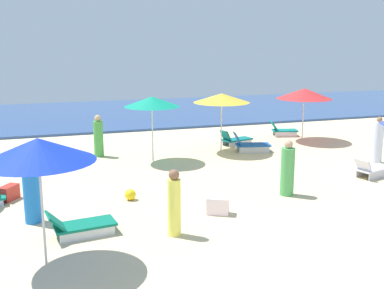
# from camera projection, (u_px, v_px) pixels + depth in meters

# --- Properties ---
(ocean) EXTENTS (60.00, 11.95, 0.12)m
(ocean) POSITION_uv_depth(u_px,v_px,m) (155.00, 111.00, 29.36)
(ocean) COLOR #2D4C87
(ocean) RESTS_ON ground_plane
(umbrella_1) EXTENTS (2.23, 2.23, 2.35)m
(umbrella_1) POSITION_uv_depth(u_px,v_px,m) (222.00, 98.00, 18.52)
(umbrella_1) COLOR silver
(umbrella_1) RESTS_ON ground_plane
(lounge_chair_1_0) EXTENTS (1.57, 0.96, 0.79)m
(lounge_chair_1_0) POSITION_uv_depth(u_px,v_px,m) (250.00, 145.00, 18.89)
(lounge_chair_1_0) COLOR silver
(lounge_chair_1_0) RESTS_ON ground_plane
(lounge_chair_1_1) EXTENTS (1.50, 0.88, 0.69)m
(lounge_chair_1_1) POSITION_uv_depth(u_px,v_px,m) (235.00, 139.00, 20.12)
(lounge_chair_1_1) COLOR silver
(lounge_chair_1_1) RESTS_ON ground_plane
(umbrella_2) EXTENTS (2.17, 2.17, 2.58)m
(umbrella_2) POSITION_uv_depth(u_px,v_px,m) (38.00, 150.00, 8.88)
(umbrella_2) COLOR silver
(umbrella_2) RESTS_ON ground_plane
(lounge_chair_2_0) EXTENTS (1.60, 0.83, 0.63)m
(lounge_chair_2_0) POSITION_uv_depth(u_px,v_px,m) (80.00, 225.00, 10.72)
(lounge_chair_2_0) COLOR silver
(lounge_chair_2_0) RESTS_ON ground_plane
(umbrella_4) EXTENTS (2.01, 2.01, 2.41)m
(umbrella_4) POSITION_uv_depth(u_px,v_px,m) (152.00, 102.00, 16.92)
(umbrella_4) COLOR silver
(umbrella_4) RESTS_ON ground_plane
(lounge_chair_6_0) EXTENTS (1.50, 0.92, 0.68)m
(lounge_chair_6_0) POSITION_uv_depth(u_px,v_px,m) (373.00, 169.00, 15.37)
(lounge_chair_6_0) COLOR silver
(lounge_chair_6_0) RESTS_ON ground_plane
(umbrella_7) EXTENTS (2.42, 2.42, 2.34)m
(umbrella_7) POSITION_uv_depth(u_px,v_px,m) (304.00, 94.00, 20.59)
(umbrella_7) COLOR silver
(umbrella_7) RESTS_ON ground_plane
(lounge_chair_7_0) EXTENTS (1.37, 0.89, 0.74)m
(lounge_chair_7_0) POSITION_uv_depth(u_px,v_px,m) (283.00, 130.00, 22.00)
(lounge_chair_7_0) COLOR silver
(lounge_chair_7_0) RESTS_ON ground_plane
(beachgoer_1) EXTENTS (0.52, 0.52, 1.57)m
(beachgoer_1) POSITION_uv_depth(u_px,v_px,m) (32.00, 194.00, 11.42)
(beachgoer_1) COLOR blue
(beachgoer_1) RESTS_ON ground_plane
(beachgoer_3) EXTENTS (0.50, 0.50, 1.62)m
(beachgoer_3) POSITION_uv_depth(u_px,v_px,m) (98.00, 137.00, 18.03)
(beachgoer_3) COLOR green
(beachgoer_3) RESTS_ON ground_plane
(beachgoer_4) EXTENTS (0.40, 0.40, 1.56)m
(beachgoer_4) POSITION_uv_depth(u_px,v_px,m) (174.00, 204.00, 10.66)
(beachgoer_4) COLOR #F9F25E
(beachgoer_4) RESTS_ON ground_plane
(beachgoer_5) EXTENTS (0.55, 0.55, 1.62)m
(beachgoer_5) POSITION_uv_depth(u_px,v_px,m) (287.00, 170.00, 13.47)
(beachgoer_5) COLOR #4EA857
(beachgoer_5) RESTS_ON ground_plane
(beachgoer_6) EXTENTS (0.52, 0.52, 1.70)m
(beachgoer_6) POSITION_uv_depth(u_px,v_px,m) (378.00, 142.00, 17.09)
(beachgoer_6) COLOR white
(beachgoer_6) RESTS_ON ground_plane
(cooler_box_0) EXTENTS (0.58, 0.66, 0.41)m
(cooler_box_0) POSITION_uv_depth(u_px,v_px,m) (9.00, 193.00, 13.16)
(cooler_box_0) COLOR red
(cooler_box_0) RESTS_ON ground_plane
(cooler_box_1) EXTENTS (0.66, 0.57, 0.44)m
(cooler_box_1) POSITION_uv_depth(u_px,v_px,m) (218.00, 206.00, 12.09)
(cooler_box_1) COLOR white
(cooler_box_1) RESTS_ON ground_plane
(beach_ball_2) EXTENTS (0.31, 0.31, 0.31)m
(beach_ball_2) POSITION_uv_depth(u_px,v_px,m) (130.00, 195.00, 13.15)
(beach_ball_2) COLOR yellow
(beach_ball_2) RESTS_ON ground_plane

